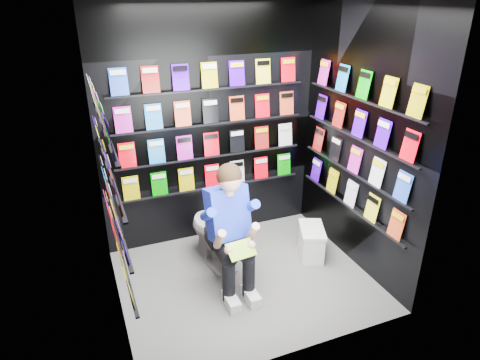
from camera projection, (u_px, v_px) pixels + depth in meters
name	position (u px, v px, depth m)	size (l,w,h in m)	color
floor	(245.00, 280.00, 4.27)	(2.40, 2.40, 0.00)	#5D5E5B
wall_back	(210.00, 128.00, 4.59)	(2.40, 0.04, 2.60)	black
wall_front	(303.00, 209.00, 2.90)	(2.40, 0.04, 2.60)	black
wall_left	(104.00, 180.00, 3.33)	(0.04, 2.00, 2.60)	black
wall_right	(360.00, 142.00, 4.15)	(0.04, 2.00, 2.60)	black
comics_back	(211.00, 128.00, 4.56)	(2.10, 0.06, 1.37)	#E74A22
comics_left	(108.00, 179.00, 3.34)	(0.06, 1.70, 1.37)	#E74A22
comics_right	(357.00, 142.00, 4.14)	(0.06, 1.70, 1.37)	#E74A22
toilet	(215.00, 231.00, 4.44)	(0.42, 0.75, 0.73)	white
longbox	(311.00, 243.00, 4.61)	(0.23, 0.41, 0.31)	silver
longbox_lid	(312.00, 229.00, 4.54)	(0.25, 0.43, 0.03)	silver
reader	(227.00, 213.00, 3.95)	(0.51, 0.75, 1.38)	#0D24D8
held_comic	(241.00, 250.00, 3.73)	(0.25, 0.01, 0.17)	green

